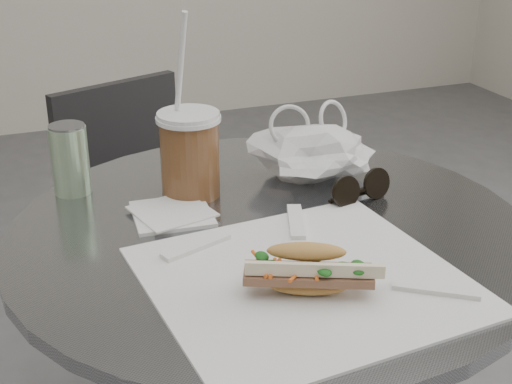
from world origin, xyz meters
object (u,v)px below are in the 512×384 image
object	(u,v)px
chair_far	(161,270)
iced_coffee	(190,153)
cafe_table	(269,377)
sunglasses	(360,190)
banh_mi	(307,270)
drink_can	(70,159)

from	to	relation	value
chair_far	iced_coffee	world-z (taller)	iced_coffee
cafe_table	chair_far	bearing A→B (deg)	93.51
chair_far	sunglasses	xyz separation A→B (m)	(0.20, -0.57, 0.41)
chair_far	iced_coffee	bearing A→B (deg)	63.82
banh_mi	iced_coffee	world-z (taller)	iced_coffee
cafe_table	banh_mi	xyz separation A→B (m)	(-0.03, -0.19, 0.31)
banh_mi	drink_can	size ratio (longest dim) A/B	1.79
banh_mi	sunglasses	xyz separation A→B (m)	(0.19, 0.22, -0.01)
chair_far	banh_mi	xyz separation A→B (m)	(0.01, -0.78, 0.43)
iced_coffee	drink_can	world-z (taller)	iced_coffee
chair_far	drink_can	size ratio (longest dim) A/B	6.87
banh_mi	sunglasses	world-z (taller)	banh_mi
cafe_table	iced_coffee	xyz separation A→B (m)	(-0.08, 0.15, 0.34)
sunglasses	drink_can	distance (m)	0.46
chair_far	cafe_table	bearing A→B (deg)	72.47
banh_mi	iced_coffee	distance (m)	0.34
cafe_table	sunglasses	distance (m)	0.34
drink_can	iced_coffee	bearing A→B (deg)	-23.49
cafe_table	chair_far	xyz separation A→B (m)	(-0.04, 0.59, -0.12)
drink_can	sunglasses	bearing A→B (deg)	-25.17
iced_coffee	drink_can	distance (m)	0.19
chair_far	sunglasses	size ratio (longest dim) A/B	6.94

